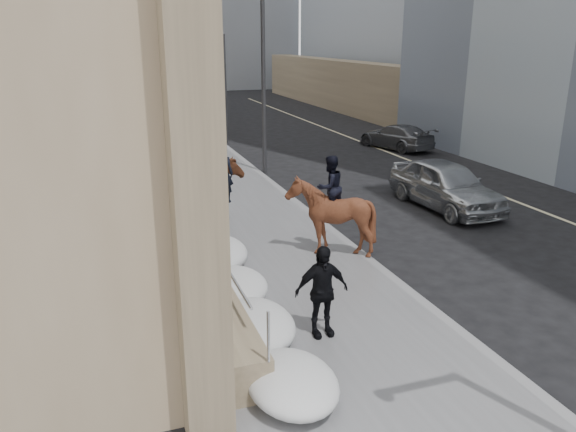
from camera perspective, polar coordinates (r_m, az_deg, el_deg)
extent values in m
plane|color=black|center=(11.91, 3.66, -11.81)|extent=(140.00, 140.00, 0.00)
cube|color=#5B5B5D|center=(20.78, -6.90, 1.41)|extent=(5.00, 80.00, 0.12)
cube|color=slate|center=(21.45, -0.04, 2.06)|extent=(0.24, 80.00, 0.12)
cube|color=#BFB78C|center=(25.06, 17.31, 3.43)|extent=(0.15, 70.00, 0.01)
cube|color=#6F5F48|center=(30.08, -15.26, 6.79)|extent=(1.10, 44.00, 0.90)
cylinder|color=silver|center=(29.96, -14.53, 8.55)|extent=(0.06, 42.00, 0.06)
cube|color=black|center=(22.65, -15.79, 12.40)|extent=(0.20, 2.20, 4.50)
cube|color=#6F5F48|center=(27.91, 26.13, 8.02)|extent=(2.00, 80.00, 4.00)
cube|color=gray|center=(81.66, -21.53, 19.55)|extent=(24.00, 12.00, 20.00)
cylinder|color=#2D2D30|center=(24.61, -2.50, 13.41)|extent=(0.18, 0.18, 8.00)
cylinder|color=#2D2D30|center=(44.13, -10.17, 15.10)|extent=(0.18, 0.18, 8.00)
cube|color=#2D2D30|center=(44.01, -11.56, 20.10)|extent=(1.60, 0.15, 0.12)
cylinder|color=#2D2D30|center=(43.91, -12.50, 19.86)|extent=(0.24, 0.24, 0.30)
cylinder|color=#2D2D30|center=(32.44, -6.42, 12.61)|extent=(0.20, 0.20, 6.00)
cylinder|color=#2D2D30|center=(31.94, -10.27, 17.40)|extent=(4.00, 0.16, 0.16)
imported|color=black|center=(31.74, -13.00, 16.33)|extent=(0.18, 0.22, 1.10)
ellipsoid|color=silver|center=(11.27, -3.25, -10.97)|extent=(1.50, 2.10, 0.68)
ellipsoid|color=silver|center=(14.81, -7.29, -3.73)|extent=(1.60, 2.20, 0.72)
ellipsoid|color=silver|center=(18.54, -10.15, 0.45)|extent=(1.40, 2.00, 0.64)
ellipsoid|color=silver|center=(22.36, -11.42, 3.53)|extent=(1.70, 2.30, 0.76)
ellipsoid|color=silver|center=(26.23, -12.85, 5.42)|extent=(1.50, 2.10, 0.66)
imported|color=#572E1A|center=(16.70, -6.77, 1.50)|extent=(1.99, 2.87, 2.21)
imported|color=black|center=(16.63, -6.98, 4.26)|extent=(0.73, 0.60, 1.72)
imported|color=#4B2515|center=(15.34, 4.33, -0.02)|extent=(2.28, 2.42, 2.16)
imported|color=black|center=(15.25, 4.18, 2.99)|extent=(1.00, 0.89, 1.72)
imported|color=black|center=(11.21, 3.43, -7.62)|extent=(1.12, 0.47, 1.90)
imported|color=#A9ACB1|center=(20.70, 15.72, 3.09)|extent=(2.20, 5.10, 1.71)
imported|color=#53555A|center=(31.42, 10.92, 7.94)|extent=(2.99, 4.91, 1.33)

